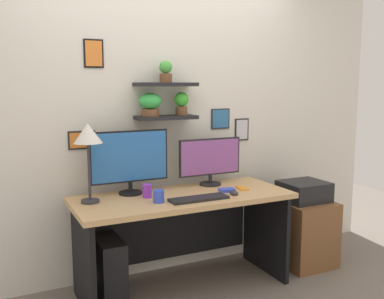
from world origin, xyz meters
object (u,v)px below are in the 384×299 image
(pen_cup, at_px, (147,191))
(desk, at_px, (180,219))
(computer_mouse, at_px, (234,193))
(printer, at_px, (304,191))
(monitor_left, at_px, (130,159))
(computer_tower_left, at_px, (109,268))
(monitor_right, at_px, (210,160))
(drawer_cabinet, at_px, (302,232))
(desk_lamp, at_px, (88,138))
(coffee_mug, at_px, (159,196))
(cell_phone, at_px, (242,188))
(scissors_tray, at_px, (227,190))
(keyboard, at_px, (199,199))

(pen_cup, bearing_deg, desk, 0.90)
(computer_mouse, bearing_deg, printer, 10.18)
(monitor_left, bearing_deg, pen_cup, -64.89)
(computer_tower_left, bearing_deg, pen_cup, -8.88)
(monitor_right, height_order, drawer_cabinet, monitor_right)
(desk_lamp, height_order, drawer_cabinet, desk_lamp)
(pen_cup, bearing_deg, computer_mouse, -18.85)
(desk, distance_m, pen_cup, 0.37)
(drawer_cabinet, xyz_separation_m, computer_tower_left, (-1.72, 0.11, -0.06))
(coffee_mug, distance_m, computer_tower_left, 0.68)
(cell_phone, bearing_deg, pen_cup, -174.05)
(monitor_right, xyz_separation_m, cell_phone, (0.17, -0.24, -0.21))
(monitor_right, relative_size, cell_phone, 3.98)
(cell_phone, height_order, scissors_tray, scissors_tray)
(keyboard, xyz_separation_m, pen_cup, (-0.31, 0.23, 0.04))
(coffee_mug, relative_size, pen_cup, 0.90)
(monitor_left, distance_m, monitor_right, 0.70)
(drawer_cabinet, bearing_deg, monitor_left, 171.15)
(monitor_left, relative_size, computer_mouse, 6.81)
(computer_tower_left, bearing_deg, computer_mouse, -15.74)
(desk_lamp, height_order, cell_phone, desk_lamp)
(pen_cup, bearing_deg, drawer_cabinet, -2.72)
(desk_lamp, bearing_deg, keyboard, -20.66)
(coffee_mug, bearing_deg, desk_lamp, 154.68)
(monitor_right, xyz_separation_m, pen_cup, (-0.62, -0.17, -0.16))
(monitor_right, distance_m, printer, 0.90)
(monitor_right, bearing_deg, desk_lamp, -173.25)
(desk, bearing_deg, monitor_right, 24.96)
(monitor_right, relative_size, computer_mouse, 6.19)
(computer_tower_left, bearing_deg, monitor_left, 29.09)
(monitor_right, relative_size, keyboard, 1.27)
(desk, height_order, cell_phone, cell_phone)
(monitor_right, bearing_deg, computer_tower_left, -172.49)
(keyboard, bearing_deg, pen_cup, 143.63)
(computer_mouse, xyz_separation_m, cell_phone, (0.16, 0.14, -0.01))
(pen_cup, relative_size, computer_tower_left, 0.22)
(desk, distance_m, drawer_cabinet, 1.19)
(desk_lamp, distance_m, cell_phone, 1.29)
(monitor_left, xyz_separation_m, computer_tower_left, (-0.22, -0.12, -0.79))
(computer_mouse, distance_m, scissors_tray, 0.11)
(coffee_mug, bearing_deg, computer_tower_left, 146.66)
(computer_mouse, xyz_separation_m, desk_lamp, (-1.04, 0.26, 0.45))
(keyboard, bearing_deg, cell_phone, 18.14)
(pen_cup, distance_m, printer, 1.44)
(coffee_mug, distance_m, drawer_cabinet, 1.49)
(monitor_right, relative_size, drawer_cabinet, 0.97)
(desk, bearing_deg, monitor_left, 155.01)
(cell_phone, bearing_deg, computer_mouse, -128.55)
(keyboard, height_order, computer_mouse, computer_mouse)
(keyboard, xyz_separation_m, cell_phone, (0.47, 0.15, -0.01))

